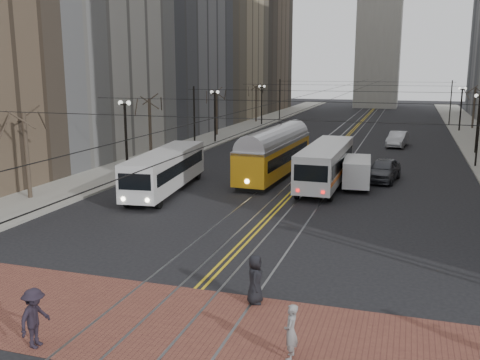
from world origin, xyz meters
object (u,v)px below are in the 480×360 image
Objects in this scene: sedan_grey at (384,170)px; sedan_silver at (398,139)px; streetcar at (275,157)px; pedestrian_b at (291,332)px; rear_bus at (326,166)px; transit_bus at (166,172)px; cargo_van at (357,173)px; pedestrian_a at (255,279)px; pedestrian_d at (35,318)px.

sedan_silver is (0.52, 18.95, -0.03)m from sedan_grey.
streetcar is 21.70m from sedan_silver.
sedan_grey is at bearing 175.13° from pedestrian_b.
sedan_grey is 1.00× the size of sedan_silver.
streetcar is at bearing -167.20° from pedestrian_b.
sedan_grey is (3.89, 3.10, -0.63)m from rear_bus.
sedan_silver is at bearing 96.86° from sedan_grey.
cargo_van is at bearing 16.73° from transit_bus.
streetcar is 7.12× the size of pedestrian_a.
sedan_silver is (8.71, 19.86, -0.70)m from streetcar.
sedan_grey is 2.97× the size of pedestrian_b.
streetcar is 6.85m from cargo_van.
transit_bus is at bearing -151.91° from rear_bus.
pedestrian_b is (2.64, -23.73, -0.63)m from rear_bus.
sedan_silver is (4.41, 22.04, -0.66)m from rear_bus.
pedestrian_a is (10.69, -15.19, -0.48)m from transit_bus.
pedestrian_d reaches higher than pedestrian_a.
transit_bus is at bearing 25.06° from pedestrian_a.
cargo_van is at bearing -15.31° from streetcar.
streetcar is at bearing 157.89° from cargo_van.
transit_bus is 2.38× the size of cargo_van.
pedestrian_a is 0.97× the size of pedestrian_d.
rear_bus is at bearing -133.04° from sedan_grey.
streetcar reaches higher than transit_bus.
pedestrian_a is at bearing -61.43° from transit_bus.
pedestrian_d reaches higher than sedan_grey.
pedestrian_d is (-7.07, -25.48, -0.09)m from cargo_van.
rear_bus is 22.49m from sedan_silver.
transit_bus is 30.88m from sedan_silver.
transit_bus reaches higher than sedan_silver.
rear_bus is at bearing -175.85° from pedestrian_b.
rear_bus is at bearing -24.26° from streetcar.
transit_bus is 11.35m from rear_bus.
pedestrian_d is (-8.76, -28.50, 0.10)m from sedan_grey.
rear_bus is at bearing -8.37° from pedestrian_a.
rear_bus reaches higher than sedan_silver.
pedestrian_d is at bearing -79.63° from pedestrian_b.
transit_bus is 6.68× the size of pedestrian_b.
rear_bus is 23.88m from pedestrian_b.
transit_bus is 20.85m from pedestrian_d.
rear_bus reaches higher than pedestrian_a.
sedan_silver is 42.62m from pedestrian_a.
transit_bus reaches higher than cargo_van.
pedestrian_d is (-0.57, -27.58, -0.57)m from streetcar.
pedestrian_b is 0.89× the size of pedestrian_d.
streetcar is 2.74× the size of cargo_van.
sedan_grey is at bearing -18.03° from pedestrian_a.
cargo_van is at bearing -110.79° from sedan_grey.
sedan_grey is 18.95m from sedan_silver.
streetcar is 8.27m from sedan_grey.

